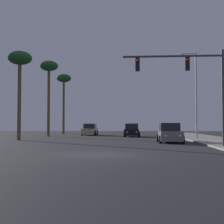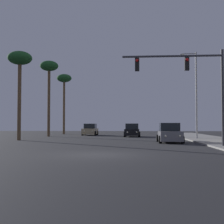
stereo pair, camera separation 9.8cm
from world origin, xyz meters
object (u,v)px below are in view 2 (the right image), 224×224
car_black (132,131)px  palm_tree_mid (49,71)px  car_tan (90,130)px  palm_tree_far (64,82)px  traffic_light_mast (194,78)px  palm_tree_near (20,63)px  street_lamp (195,90)px  car_grey (170,134)px

car_black → palm_tree_mid: palm_tree_mid is taller
car_tan → palm_tree_far: (-5.01, 4.91, 7.75)m
traffic_light_mast → palm_tree_near: (-15.33, 8.55, 2.95)m
traffic_light_mast → car_black: bearing=103.0°
car_black → palm_tree_far: 16.81m
car_tan → street_lamp: size_ratio=0.48×
palm_tree_mid → palm_tree_near: palm_tree_mid is taller
car_black → palm_tree_far: (-11.12, 9.94, 7.75)m
car_grey → palm_tree_far: 28.16m
traffic_light_mast → palm_tree_far: 32.66m
palm_tree_near → street_lamp: bearing=9.3°
car_tan → palm_tree_mid: size_ratio=0.44×
car_tan → car_black: same height
palm_tree_mid → car_tan: bearing=47.0°
car_black → palm_tree_near: size_ratio=0.49×
car_black → traffic_light_mast: 19.50m
car_grey → palm_tree_near: (-14.32, 2.93, 6.89)m
palm_tree_mid → palm_tree_far: 10.00m
street_lamp → car_tan: bearing=136.1°
palm_tree_mid → palm_tree_near: size_ratio=1.13×
street_lamp → palm_tree_mid: size_ratio=0.91×
palm_tree_far → palm_tree_near: (0.08, -20.00, -0.87)m
traffic_light_mast → palm_tree_far: (-15.41, 28.55, 3.81)m
car_black → palm_tree_near: (-11.04, -10.06, 6.89)m
car_black → palm_tree_mid: size_ratio=0.44×
street_lamp → palm_tree_far: bearing=136.0°
traffic_light_mast → street_lamp: street_lamp is taller
car_black → traffic_light_mast: bearing=104.4°
car_tan → street_lamp: street_lamp is taller
traffic_light_mast → palm_tree_near: palm_tree_near is taller
palm_tree_far → palm_tree_near: 20.02m
palm_tree_mid → palm_tree_near: (-0.18, -10.00, -0.97)m
traffic_light_mast → palm_tree_mid: palm_tree_mid is taller
car_tan → traffic_light_mast: bearing=115.3°
car_tan → traffic_light_mast: traffic_light_mast is taller
car_grey → palm_tree_far: bearing=-57.2°
car_tan → traffic_light_mast: (10.40, -23.64, 3.94)m
car_grey → traffic_light_mast: 6.94m
car_grey → palm_tree_mid: bearing=-41.8°
car_grey → palm_tree_far: (-14.40, 22.93, 7.75)m
palm_tree_far → palm_tree_near: bearing=-89.8°
palm_tree_far → palm_tree_near: size_ratio=1.11×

